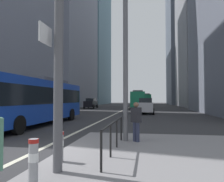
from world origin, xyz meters
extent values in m
plane|color=#303033|center=(0.00, 20.00, 0.00)|extent=(160.00, 160.00, 0.00)
cube|color=gray|center=(5.50, -1.00, 0.07)|extent=(9.00, 10.00, 0.15)
cube|color=beige|center=(0.00, 30.00, 0.01)|extent=(0.20, 80.00, 0.01)
cube|color=slate|center=(-16.00, 43.37, 24.58)|extent=(11.04, 23.64, 49.17)
cube|color=slate|center=(-16.00, 70.57, 22.06)|extent=(10.15, 23.82, 44.11)
cube|color=#9E9EA3|center=(17.00, 46.94, 24.55)|extent=(10.44, 18.04, 49.09)
cube|color=slate|center=(17.00, 69.53, 23.27)|extent=(11.70, 18.71, 46.54)
cube|color=#14389E|center=(-3.88, 7.39, 1.73)|extent=(2.63, 11.98, 2.75)
cube|color=black|center=(-3.88, 7.39, 2.07)|extent=(2.67, 11.74, 1.10)
cube|color=#4C4C51|center=(-3.86, 9.18, 3.25)|extent=(1.80, 4.32, 0.30)
cylinder|color=black|center=(-2.72, 3.55, 0.50)|extent=(0.31, 1.00, 1.00)
cylinder|color=black|center=(-2.64, 11.20, 0.50)|extent=(0.31, 1.00, 1.00)
cylinder|color=black|center=(-5.04, 11.22, 0.50)|extent=(0.31, 1.00, 1.00)
cube|color=#198456|center=(2.20, 35.42, 1.73)|extent=(2.63, 10.54, 2.75)
cube|color=black|center=(2.20, 35.42, 2.07)|extent=(2.67, 10.33, 1.10)
cube|color=#4C4C51|center=(2.22, 33.84, 3.25)|extent=(1.80, 3.80, 0.30)
cylinder|color=black|center=(0.96, 38.77, 0.50)|extent=(0.31, 1.00, 1.00)
cylinder|color=black|center=(3.36, 38.80, 0.50)|extent=(0.31, 1.00, 1.00)
cylinder|color=black|center=(1.04, 32.04, 0.50)|extent=(0.31, 1.00, 1.00)
cylinder|color=black|center=(3.44, 32.07, 0.50)|extent=(0.31, 1.00, 1.00)
cube|color=#198456|center=(3.68, 59.19, 1.73)|extent=(2.67, 11.57, 2.75)
cube|color=black|center=(3.68, 59.19, 2.07)|extent=(2.71, 11.34, 1.10)
cube|color=#4C4C51|center=(3.71, 57.46, 3.25)|extent=(1.81, 4.18, 0.30)
cylinder|color=black|center=(2.42, 62.86, 0.50)|extent=(0.31, 1.00, 1.00)
cylinder|color=black|center=(4.82, 62.90, 0.50)|extent=(0.31, 1.00, 1.00)
cylinder|color=black|center=(2.53, 55.48, 0.50)|extent=(0.31, 1.00, 1.00)
cylinder|color=black|center=(4.93, 55.51, 0.50)|extent=(0.31, 1.00, 1.00)
cube|color=#B2A899|center=(-7.15, 22.06, 0.87)|extent=(1.78, 4.16, 1.10)
cube|color=black|center=(-7.15, 22.21, 1.68)|extent=(1.50, 2.25, 0.52)
cylinder|color=black|center=(-6.24, 20.64, 0.32)|extent=(0.22, 0.64, 0.64)
cylinder|color=black|center=(-8.06, 20.64, 0.32)|extent=(0.22, 0.64, 0.64)
cylinder|color=black|center=(-6.23, 23.47, 0.32)|extent=(0.22, 0.64, 0.64)
cylinder|color=black|center=(-8.05, 23.47, 0.32)|extent=(0.22, 0.64, 0.64)
cube|color=silver|center=(3.72, 20.37, 0.87)|extent=(1.91, 4.43, 1.10)
cube|color=black|center=(3.72, 20.22, 1.68)|extent=(1.57, 2.41, 0.52)
cylinder|color=black|center=(2.86, 21.89, 0.32)|extent=(0.24, 0.65, 0.64)
cylinder|color=black|center=(4.68, 21.83, 0.32)|extent=(0.24, 0.65, 0.64)
cylinder|color=black|center=(2.77, 18.91, 0.32)|extent=(0.24, 0.65, 0.64)
cylinder|color=black|center=(4.59, 18.85, 0.32)|extent=(0.24, 0.65, 0.64)
cube|color=gold|center=(2.01, 47.47, 0.87)|extent=(1.91, 4.46, 1.10)
cube|color=black|center=(2.01, 47.32, 1.68)|extent=(1.57, 2.42, 0.52)
cylinder|color=black|center=(1.05, 48.94, 0.32)|extent=(0.24, 0.65, 0.64)
cylinder|color=black|center=(2.87, 48.99, 0.32)|extent=(0.24, 0.65, 0.64)
cylinder|color=black|center=(1.14, 45.94, 0.32)|extent=(0.24, 0.65, 0.64)
cylinder|color=black|center=(2.96, 46.00, 0.32)|extent=(0.24, 0.65, 0.64)
cube|color=black|center=(-6.94, 34.24, 0.87)|extent=(1.82, 4.29, 1.10)
cube|color=black|center=(-6.94, 34.39, 1.68)|extent=(1.52, 2.32, 0.52)
cylinder|color=black|center=(-6.04, 32.77, 0.32)|extent=(0.23, 0.64, 0.64)
cylinder|color=black|center=(-7.86, 32.79, 0.32)|extent=(0.23, 0.64, 0.64)
cylinder|color=black|center=(-6.02, 35.68, 0.32)|extent=(0.23, 0.64, 0.64)
cylinder|color=black|center=(-7.84, 35.70, 0.32)|extent=(0.23, 0.64, 0.64)
cylinder|color=#515156|center=(1.79, -1.94, 3.15)|extent=(0.22, 0.22, 6.00)
cube|color=white|center=(1.54, -2.12, 3.35)|extent=(0.04, 0.60, 0.44)
cylinder|color=#56565B|center=(3.00, 2.05, 4.15)|extent=(0.20, 0.20, 8.00)
cylinder|color=#99999E|center=(1.69, -2.86, 0.61)|extent=(0.18, 0.18, 0.93)
cylinder|color=white|center=(1.69, -2.86, 0.73)|extent=(0.19, 0.19, 0.17)
cylinder|color=#B21E19|center=(1.69, -2.86, 1.04)|extent=(0.20, 0.20, 0.08)
cylinder|color=#99999E|center=(1.51, -1.14, 0.55)|extent=(0.18, 0.18, 0.81)
cylinder|color=white|center=(1.51, -1.14, 0.65)|extent=(0.19, 0.19, 0.15)
cylinder|color=#B21E19|center=(1.51, -1.14, 0.92)|extent=(0.20, 0.20, 0.08)
cylinder|color=black|center=(2.80, -1.81, 0.62)|extent=(0.06, 0.06, 0.95)
cylinder|color=black|center=(2.80, -0.49, 0.62)|extent=(0.06, 0.06, 0.95)
cylinder|color=black|center=(2.80, 0.83, 0.62)|extent=(0.06, 0.06, 0.95)
cylinder|color=black|center=(2.80, 2.14, 0.62)|extent=(0.06, 0.06, 0.95)
cylinder|color=black|center=(2.80, 0.17, 1.10)|extent=(0.06, 3.95, 0.06)
cylinder|color=#2D334C|center=(3.49, 1.90, 0.53)|extent=(0.15, 0.15, 0.77)
cylinder|color=#2D334C|center=(3.37, 2.01, 0.53)|extent=(0.15, 0.15, 0.77)
cube|color=#232328|center=(3.43, 1.95, 1.22)|extent=(0.44, 0.43, 0.59)
sphere|color=brown|center=(3.43, 1.95, 1.62)|extent=(0.21, 0.21, 0.21)
camera|label=1|loc=(3.86, -6.79, 1.85)|focal=34.78mm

